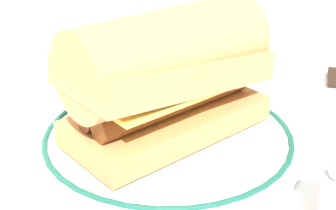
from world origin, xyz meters
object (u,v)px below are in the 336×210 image
at_px(sausage_sandwich, 168,73).
at_px(drinking_glass, 136,30).
at_px(plate, 168,137).
at_px(butter_knife, 334,88).

bearing_deg(sausage_sandwich, drinking_glass, 59.72).
height_order(plate, drinking_glass, drinking_glass).
xyz_separation_m(sausage_sandwich, drinking_glass, (0.19, 0.21, -0.04)).
bearing_deg(plate, sausage_sandwich, -26.57).
bearing_deg(plate, drinking_glass, 48.16).
bearing_deg(butter_knife, drinking_glass, 100.17).
height_order(plate, butter_knife, plate).
bearing_deg(drinking_glass, sausage_sandwich, -131.84).
height_order(plate, sausage_sandwich, sausage_sandwich).
xyz_separation_m(drinking_glass, butter_knife, (0.05, -0.30, -0.04)).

